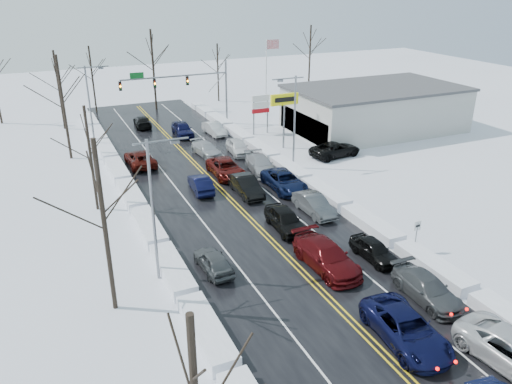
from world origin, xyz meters
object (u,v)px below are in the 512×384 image
oncoming_car_0 (201,191)px  flagpole (267,71)px  traffic_signal_mast (187,84)px  dealership_building (375,108)px  tires_plus_sign (284,103)px

oncoming_car_0 → flagpole: bearing=-122.8°
traffic_signal_mast → oncoming_car_0: bearing=-104.5°
traffic_signal_mast → dealership_building: size_ratio=0.65×
traffic_signal_mast → oncoming_car_0: (-5.14, -19.93, -5.48)m
dealership_building → tires_plus_sign: bearing=-171.5°
traffic_signal_mast → oncoming_car_0: traffic_signal_mast is taller
tires_plus_sign → flagpole: flagpole is taller
traffic_signal_mast → dealership_building: (20.53, -9.99, -2.82)m
traffic_signal_mast → dealership_building: traffic_signal_mast is taller
tires_plus_sign → flagpole: size_ratio=0.60×
traffic_signal_mast → oncoming_car_0: 21.30m
flagpole → traffic_signal_mast: bearing=-170.3°
traffic_signal_mast → tires_plus_sign: traffic_signal_mast is taller
traffic_signal_mast → tires_plus_sign: size_ratio=2.21×
flagpole → oncoming_car_0: bearing=-127.6°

